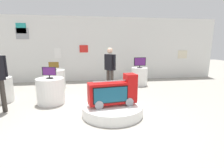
{
  "coord_description": "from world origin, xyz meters",
  "views": [
    {
      "loc": [
        -0.32,
        -3.94,
        1.76
      ],
      "look_at": [
        0.38,
        0.52,
        0.75
      ],
      "focal_mm": 28.38,
      "sensor_mm": 36.0,
      "label": 1
    }
  ],
  "objects_px": {
    "display_pedestal_far_right": "(51,91)",
    "tv_on_right_rear": "(140,62)",
    "novelty_firetruck_tv": "(113,93)",
    "display_pedestal_left_rear": "(55,80)",
    "display_pedestal_center_rear": "(1,90)",
    "display_pedestal_right_rear": "(139,77)",
    "tv_on_far_right": "(49,72)",
    "main_display_pedestal": "(112,110)",
    "shopper_browsing_near_truck": "(110,67)",
    "tv_on_left_rear": "(54,66)"
  },
  "relations": [
    {
      "from": "tv_on_left_rear",
      "to": "shopper_browsing_near_truck",
      "type": "bearing_deg",
      "value": -25.75
    },
    {
      "from": "display_pedestal_left_rear",
      "to": "display_pedestal_center_rear",
      "type": "bearing_deg",
      "value": -135.0
    },
    {
      "from": "tv_on_right_rear",
      "to": "display_pedestal_center_rear",
      "type": "bearing_deg",
      "value": -162.51
    },
    {
      "from": "display_pedestal_right_rear",
      "to": "tv_on_left_rear",
      "type": "bearing_deg",
      "value": -177.2
    },
    {
      "from": "novelty_firetruck_tv",
      "to": "shopper_browsing_near_truck",
      "type": "xyz_separation_m",
      "value": [
        0.2,
        1.97,
        0.39
      ]
    },
    {
      "from": "main_display_pedestal",
      "to": "display_pedestal_center_rear",
      "type": "distance_m",
      "value": 3.61
    },
    {
      "from": "display_pedestal_center_rear",
      "to": "tv_on_right_rear",
      "type": "bearing_deg",
      "value": 17.49
    },
    {
      "from": "novelty_firetruck_tv",
      "to": "tv_on_right_rear",
      "type": "xyz_separation_m",
      "value": [
        1.67,
        3.14,
        0.43
      ]
    },
    {
      "from": "main_display_pedestal",
      "to": "tv_on_right_rear",
      "type": "relative_size",
      "value": 2.91
    },
    {
      "from": "tv_on_right_rear",
      "to": "display_pedestal_far_right",
      "type": "height_order",
      "value": "tv_on_right_rear"
    },
    {
      "from": "novelty_firetruck_tv",
      "to": "tv_on_far_right",
      "type": "distance_m",
      "value": 2.14
    },
    {
      "from": "tv_on_left_rear",
      "to": "tv_on_far_right",
      "type": "relative_size",
      "value": 1.02
    },
    {
      "from": "main_display_pedestal",
      "to": "display_pedestal_left_rear",
      "type": "distance_m",
      "value": 3.51
    },
    {
      "from": "display_pedestal_center_rear",
      "to": "display_pedestal_far_right",
      "type": "height_order",
      "value": "same"
    },
    {
      "from": "tv_on_left_rear",
      "to": "display_pedestal_center_rear",
      "type": "distance_m",
      "value": 2.04
    },
    {
      "from": "display_pedestal_right_rear",
      "to": "tv_on_far_right",
      "type": "xyz_separation_m",
      "value": [
        -3.4,
        -1.94,
        0.57
      ]
    },
    {
      "from": "display_pedestal_far_right",
      "to": "shopper_browsing_near_truck",
      "type": "relative_size",
      "value": 0.5
    },
    {
      "from": "novelty_firetruck_tv",
      "to": "shopper_browsing_near_truck",
      "type": "relative_size",
      "value": 0.76
    },
    {
      "from": "display_pedestal_left_rear",
      "to": "display_pedestal_center_rear",
      "type": "height_order",
      "value": "same"
    },
    {
      "from": "main_display_pedestal",
      "to": "tv_on_right_rear",
      "type": "distance_m",
      "value": 3.67
    },
    {
      "from": "tv_on_right_rear",
      "to": "tv_on_far_right",
      "type": "height_order",
      "value": "tv_on_right_rear"
    },
    {
      "from": "main_display_pedestal",
      "to": "display_pedestal_center_rear",
      "type": "xyz_separation_m",
      "value": [
        -3.24,
        1.58,
        0.26
      ]
    },
    {
      "from": "display_pedestal_center_rear",
      "to": "shopper_browsing_near_truck",
      "type": "bearing_deg",
      "value": 6.35
    },
    {
      "from": "display_pedestal_right_rear",
      "to": "display_pedestal_far_right",
      "type": "relative_size",
      "value": 0.94
    },
    {
      "from": "novelty_firetruck_tv",
      "to": "shopper_browsing_near_truck",
      "type": "height_order",
      "value": "shopper_browsing_near_truck"
    },
    {
      "from": "display_pedestal_left_rear",
      "to": "display_pedestal_far_right",
      "type": "xyz_separation_m",
      "value": [
        0.14,
        -1.77,
        0.0
      ]
    },
    {
      "from": "display_pedestal_center_rear",
      "to": "tv_on_far_right",
      "type": "height_order",
      "value": "tv_on_far_right"
    },
    {
      "from": "tv_on_right_rear",
      "to": "novelty_firetruck_tv",
      "type": "bearing_deg",
      "value": -118.04
    },
    {
      "from": "display_pedestal_far_right",
      "to": "display_pedestal_center_rear",
      "type": "bearing_deg",
      "value": 166.08
    },
    {
      "from": "display_pedestal_right_rear",
      "to": "display_pedestal_left_rear",
      "type": "bearing_deg",
      "value": -177.27
    },
    {
      "from": "tv_on_far_right",
      "to": "display_pedestal_right_rear",
      "type": "bearing_deg",
      "value": 29.76
    },
    {
      "from": "tv_on_left_rear",
      "to": "display_pedestal_far_right",
      "type": "relative_size",
      "value": 0.52
    },
    {
      "from": "display_pedestal_center_rear",
      "to": "display_pedestal_left_rear",
      "type": "bearing_deg",
      "value": 45.0
    },
    {
      "from": "main_display_pedestal",
      "to": "display_pedestal_right_rear",
      "type": "distance_m",
      "value": 3.58
    },
    {
      "from": "main_display_pedestal",
      "to": "novelty_firetruck_tv",
      "type": "relative_size",
      "value": 1.23
    },
    {
      "from": "novelty_firetruck_tv",
      "to": "main_display_pedestal",
      "type": "bearing_deg",
      "value": 172.33
    },
    {
      "from": "display_pedestal_right_rear",
      "to": "tv_on_far_right",
      "type": "distance_m",
      "value": 3.96
    },
    {
      "from": "tv_on_left_rear",
      "to": "shopper_browsing_near_truck",
      "type": "xyz_separation_m",
      "value": [
        2.08,
        -1.0,
        0.02
      ]
    },
    {
      "from": "display_pedestal_center_rear",
      "to": "display_pedestal_right_rear",
      "type": "relative_size",
      "value": 1.0
    },
    {
      "from": "main_display_pedestal",
      "to": "shopper_browsing_near_truck",
      "type": "xyz_separation_m",
      "value": [
        0.23,
        1.97,
        0.84
      ]
    },
    {
      "from": "display_pedestal_left_rear",
      "to": "tv_on_right_rear",
      "type": "height_order",
      "value": "tv_on_right_rear"
    },
    {
      "from": "display_pedestal_left_rear",
      "to": "tv_on_far_right",
      "type": "relative_size",
      "value": 1.96
    },
    {
      "from": "display_pedestal_center_rear",
      "to": "shopper_browsing_near_truck",
      "type": "distance_m",
      "value": 3.54
    },
    {
      "from": "shopper_browsing_near_truck",
      "to": "display_pedestal_right_rear",
      "type": "bearing_deg",
      "value": 38.59
    },
    {
      "from": "display_pedestal_far_right",
      "to": "tv_on_right_rear",
      "type": "bearing_deg",
      "value": 29.65
    },
    {
      "from": "display_pedestal_left_rear",
      "to": "novelty_firetruck_tv",
      "type": "bearing_deg",
      "value": -57.76
    },
    {
      "from": "tv_on_right_rear",
      "to": "tv_on_far_right",
      "type": "distance_m",
      "value": 3.92
    },
    {
      "from": "tv_on_right_rear",
      "to": "display_pedestal_left_rear",
      "type": "bearing_deg",
      "value": -177.33
    },
    {
      "from": "display_pedestal_left_rear",
      "to": "tv_on_far_right",
      "type": "distance_m",
      "value": 1.87
    },
    {
      "from": "tv_on_left_rear",
      "to": "tv_on_right_rear",
      "type": "relative_size",
      "value": 0.81
    }
  ]
}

